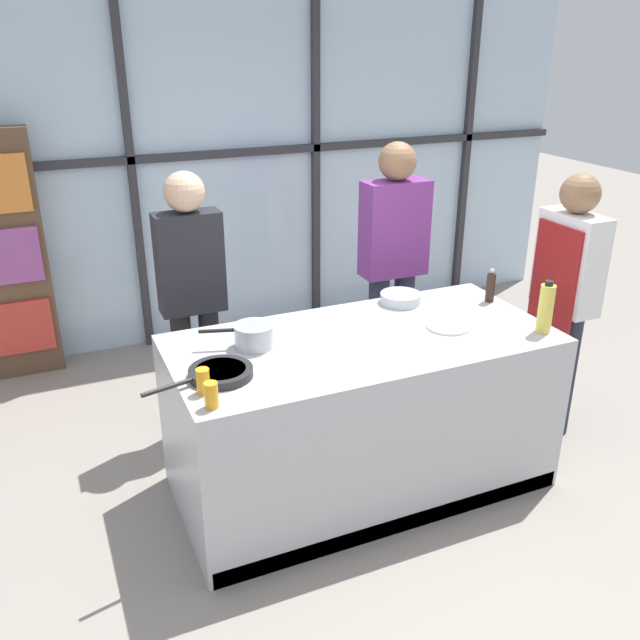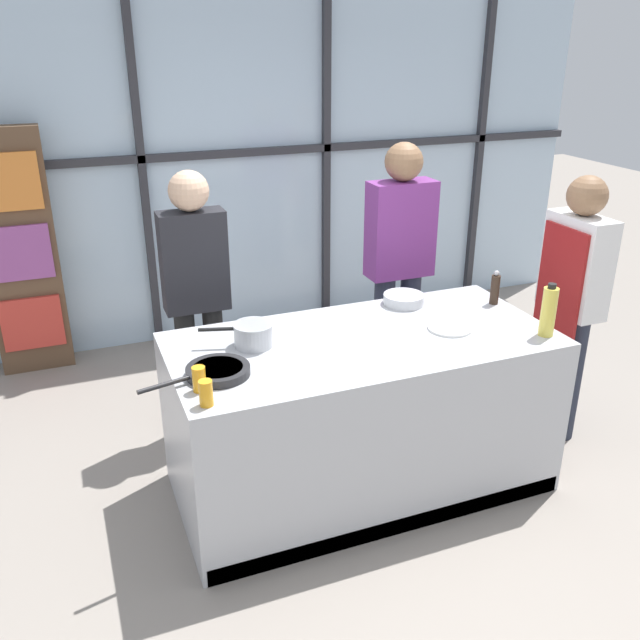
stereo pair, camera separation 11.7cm
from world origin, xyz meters
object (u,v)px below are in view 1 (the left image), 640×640
saucepan (253,335)px  white_plate (448,326)px  oil_bottle (546,308)px  mixing_bowl (400,298)px  spectator_center_left (393,256)px  juice_glass_far (203,381)px  juice_glass_near (211,395)px  chef (565,291)px  spectator_far_left (192,289)px  frying_pan (219,373)px  pepper_grinder (491,287)px

saucepan → white_plate: size_ratio=1.55×
oil_bottle → white_plate: bearing=149.7°
saucepan → mixing_bowl: bearing=13.3°
spectator_center_left → saucepan: spectator_center_left is taller
mixing_bowl → juice_glass_far: 1.50m
oil_bottle → juice_glass_far: (-1.87, 0.07, -0.08)m
white_plate → juice_glass_near: bearing=-167.3°
chef → mixing_bowl: chef is taller
juice_glass_near → juice_glass_far: (0.00, 0.14, 0.00)m
juice_glass_far → saucepan: bearing=45.8°
chef → white_plate: size_ratio=6.93×
saucepan → spectator_center_left: bearing=32.2°
saucepan → juice_glass_far: saucepan is taller
spectator_center_left → mixing_bowl: (-0.26, -0.56, -0.06)m
chef → spectator_far_left: (-2.14, 0.86, 0.04)m
chef → frying_pan: size_ratio=3.09×
white_plate → pepper_grinder: (0.45, 0.24, 0.09)m
spectator_center_left → mixing_bowl: size_ratio=7.33×
spectator_far_left → white_plate: size_ratio=7.04×
spectator_far_left → pepper_grinder: spectator_far_left is taller
white_plate → frying_pan: bearing=-177.3°
juice_glass_far → frying_pan: bearing=48.2°
juice_glass_far → chef: bearing=7.6°
white_plate → juice_glass_near: (-1.43, -0.32, 0.05)m
oil_bottle → juice_glass_far: bearing=177.8°
pepper_grinder → juice_glass_near: (-1.88, -0.56, -0.04)m
juice_glass_far → white_plate: bearing=7.3°
frying_pan → juice_glass_far: 0.17m
mixing_bowl → pepper_grinder: pepper_grinder is taller
chef → pepper_grinder: size_ratio=8.02×
saucepan → pepper_grinder: bearing=1.7°
juice_glass_far → juice_glass_near: bearing=-90.0°
white_plate → mixing_bowl: mixing_bowl is taller
spectator_far_left → pepper_grinder: (1.65, -0.76, 0.03)m
chef → saucepan: size_ratio=4.47×
juice_glass_near → chef: bearing=10.9°
oil_bottle → juice_glass_near: oil_bottle is taller
spectator_far_left → spectator_center_left: (1.40, 0.00, 0.03)m
spectator_far_left → pepper_grinder: bearing=155.3°
chef → juice_glass_near: 2.41m
chef → spectator_center_left: (-0.74, 0.86, 0.07)m
spectator_far_left → saucepan: (0.13, -0.80, 0.00)m
pepper_grinder → juice_glass_far: (-1.88, -0.42, -0.04)m
frying_pan → saucepan: saucepan is taller
frying_pan → oil_bottle: 1.78m
frying_pan → chef: bearing=4.9°
pepper_grinder → juice_glass_near: 1.96m
spectator_center_left → spectator_far_left: bearing=0.0°
oil_bottle → spectator_center_left: bearing=100.7°
saucepan → juice_glass_far: (-0.36, -0.37, -0.01)m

